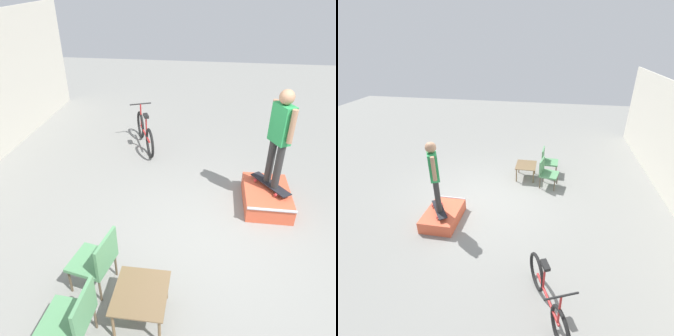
{
  "view_description": "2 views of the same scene",
  "coord_description": "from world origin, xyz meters",
  "views": [
    {
      "loc": [
        -3.96,
        0.31,
        3.67
      ],
      "look_at": [
        0.36,
        0.88,
        1.04
      ],
      "focal_mm": 35.0,
      "sensor_mm": 36.0,
      "label": 1
    },
    {
      "loc": [
        5.95,
        1.62,
        4.18
      ],
      "look_at": [
        0.19,
        0.61,
        1.17
      ],
      "focal_mm": 28.0,
      "sensor_mm": 36.0,
      "label": 2
    }
  ],
  "objects": [
    {
      "name": "ground_plane",
      "position": [
        0.0,
        0.0,
        0.0
      ],
      "size": [
        24.0,
        24.0,
        0.0
      ],
      "primitive_type": "plane",
      "color": "gray"
    },
    {
      "name": "skate_ramp_box",
      "position": [
        1.05,
        -0.83,
        0.15
      ],
      "size": [
        1.18,
        0.8,
        0.33
      ],
      "color": "#DB5638",
      "rests_on": "ground_plane"
    },
    {
      "name": "skateboard_on_ramp",
      "position": [
        1.13,
        -0.87,
        0.39
      ],
      "size": [
        0.81,
        0.65,
        0.07
      ],
      "rotation": [
        0.0,
        0.0,
        0.61
      ],
      "color": "black",
      "rests_on": "skate_ramp_box"
    },
    {
      "name": "person_skater",
      "position": [
        1.13,
        -0.87,
        1.42
      ],
      "size": [
        0.52,
        0.35,
        1.73
      ],
      "rotation": [
        0.0,
        0.0,
        0.48
      ],
      "color": "#2D2D2D",
      "rests_on": "skateboard_on_ramp"
    },
    {
      "name": "coffee_table",
      "position": [
        -1.5,
        0.96,
        0.4
      ],
      "size": [
        0.71,
        0.63,
        0.46
      ],
      "color": "brown",
      "rests_on": "ground_plane"
    },
    {
      "name": "patio_chair_left",
      "position": [
        -1.93,
        1.61,
        0.49
      ],
      "size": [
        0.55,
        0.55,
        0.87
      ],
      "rotation": [
        0.0,
        0.0,
        3.08
      ],
      "color": "brown",
      "rests_on": "ground_plane"
    },
    {
      "name": "patio_chair_right",
      "position": [
        -1.09,
        1.62,
        0.49
      ],
      "size": [
        0.61,
        0.61,
        0.87
      ],
      "rotation": [
        0.0,
        0.0,
        2.95
      ],
      "color": "brown",
      "rests_on": "ground_plane"
    },
    {
      "name": "bicycle",
      "position": [
        3.05,
        1.8,
        0.36
      ],
      "size": [
        1.64,
        0.78,
        0.94
      ],
      "rotation": [
        0.0,
        0.0,
        0.4
      ],
      "color": "black",
      "rests_on": "ground_plane"
    }
  ]
}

